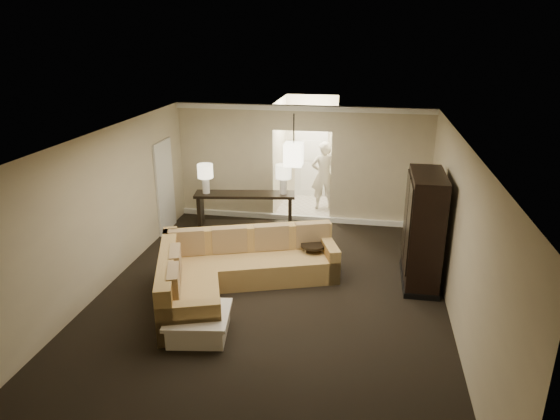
% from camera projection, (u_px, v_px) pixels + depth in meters
% --- Properties ---
extents(ground, '(8.00, 8.00, 0.00)m').
position_uv_depth(ground, '(269.00, 300.00, 8.62)').
color(ground, black).
rests_on(ground, ground).
extents(wall_back, '(6.00, 0.04, 2.80)m').
position_uv_depth(wall_back, '(302.00, 164.00, 11.85)').
color(wall_back, '#BBAD8D').
rests_on(wall_back, ground).
extents(wall_front, '(6.00, 0.04, 2.80)m').
position_uv_depth(wall_front, '(179.00, 387.00, 4.44)').
color(wall_front, '#BBAD8D').
rests_on(wall_front, ground).
extents(wall_left, '(0.04, 8.00, 2.80)m').
position_uv_depth(wall_left, '(99.00, 214.00, 8.64)').
color(wall_left, '#BBAD8D').
rests_on(wall_left, ground).
extents(wall_right, '(0.04, 8.00, 2.80)m').
position_uv_depth(wall_right, '(460.00, 238.00, 7.64)').
color(wall_right, '#BBAD8D').
rests_on(wall_right, ground).
extents(ceiling, '(6.00, 8.00, 0.02)m').
position_uv_depth(ceiling, '(267.00, 140.00, 7.67)').
color(ceiling, silver).
rests_on(ceiling, wall_back).
extents(crown_molding, '(6.00, 0.10, 0.12)m').
position_uv_depth(crown_molding, '(302.00, 108.00, 11.35)').
color(crown_molding, white).
rests_on(crown_molding, wall_back).
extents(baseboard, '(6.00, 0.10, 0.12)m').
position_uv_depth(baseboard, '(301.00, 218.00, 12.26)').
color(baseboard, white).
rests_on(baseboard, ground).
extents(side_door, '(0.05, 0.90, 2.10)m').
position_uv_depth(side_door, '(165.00, 187.00, 11.35)').
color(side_door, white).
rests_on(side_door, ground).
extents(foyer, '(1.44, 2.02, 2.80)m').
position_uv_depth(foyer, '(308.00, 155.00, 13.13)').
color(foyer, beige).
rests_on(foyer, ground).
extents(sectional_sofa, '(3.33, 3.33, 0.95)m').
position_uv_depth(sectional_sofa, '(232.00, 271.00, 8.85)').
color(sectional_sofa, brown).
rests_on(sectional_sofa, ground).
extents(coffee_table, '(1.07, 1.07, 0.39)m').
position_uv_depth(coffee_table, '(199.00, 324.00, 7.58)').
color(coffee_table, silver).
rests_on(coffee_table, ground).
extents(console_table, '(2.34, 0.86, 0.88)m').
position_uv_depth(console_table, '(245.00, 208.00, 11.54)').
color(console_table, black).
rests_on(console_table, ground).
extents(armoire, '(0.62, 1.44, 2.07)m').
position_uv_depth(armoire, '(423.00, 232.00, 8.95)').
color(armoire, black).
rests_on(armoire, ground).
extents(drink_table, '(0.47, 0.47, 0.58)m').
position_uv_depth(drink_table, '(313.00, 252.00, 9.48)').
color(drink_table, black).
rests_on(drink_table, ground).
extents(table_lamp_left, '(0.35, 0.35, 0.68)m').
position_uv_depth(table_lamp_left, '(205.00, 174.00, 11.29)').
color(table_lamp_left, white).
rests_on(table_lamp_left, console_table).
extents(table_lamp_right, '(0.35, 0.35, 0.68)m').
position_uv_depth(table_lamp_right, '(283.00, 175.00, 11.25)').
color(table_lamp_right, white).
rests_on(table_lamp_right, console_table).
extents(pendant_light, '(0.38, 0.38, 1.09)m').
position_uv_depth(pendant_light, '(294.00, 154.00, 10.46)').
color(pendant_light, black).
rests_on(pendant_light, ceiling).
extents(person, '(0.79, 0.60, 1.97)m').
position_uv_depth(person, '(324.00, 172.00, 12.77)').
color(person, beige).
rests_on(person, ground).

